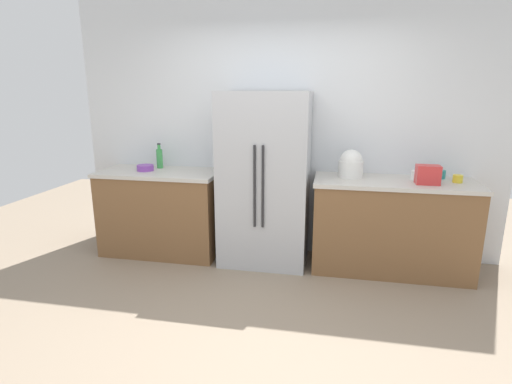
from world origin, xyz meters
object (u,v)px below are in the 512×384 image
Objects in this scene: bowl_a at (145,168)px; cup_b at (416,175)px; cup_a at (441,174)px; bottle_a at (160,158)px; rice_cooker at (351,165)px; cup_c at (458,179)px; toaster at (428,175)px; refrigerator at (265,180)px.

cup_b is at bearing 1.53° from bowl_a.
cup_b reaches higher than cup_a.
bottle_a is at bearing 61.64° from bowl_a.
bowl_a is (-0.09, -0.17, -0.09)m from bottle_a.
rice_cooker is 1.00m from cup_c.
cup_a reaches higher than cup_c.
cup_b is at bearing 111.85° from toaster.
cup_a is at bearing 23.83° from cup_b.
rice_cooker reaches higher than toaster.
rice_cooker is 3.08× the size of cup_b.
bottle_a is 3.17× the size of cup_a.
bottle_a reaches higher than bowl_a.
toaster reaches higher than cup_b.
toaster reaches higher than cup_a.
cup_b is (-0.07, 0.17, -0.04)m from toaster.
rice_cooker is 1.00× the size of bottle_a.
refrigerator is 6.34× the size of bottle_a.
toaster is at bearing -68.15° from cup_b.
cup_b is (2.74, -0.10, -0.07)m from bottle_a.
bowl_a is at bearing -179.47° from cup_c.
cup_b is (-0.25, -0.11, 0.00)m from cup_a.
toaster is 0.75× the size of bottle_a.
cup_b reaches higher than cup_c.
toaster is at bearing -122.97° from cup_a.
bottle_a is 0.22m from bowl_a.
cup_a is 0.20m from cup_c.
cup_b is at bearing 3.25° from refrigerator.
cup_a is 0.98× the size of cup_b.
bowl_a is at bearing -176.51° from cup_a.
cup_a is at bearing 6.43° from refrigerator.
refrigerator reaches higher than cup_a.
rice_cooker is 3.16× the size of cup_a.
rice_cooker is 2.21m from bowl_a.
refrigerator is 1.27m from bottle_a.
bowl_a is at bearing -178.47° from cup_b.
cup_c is at bearing -53.82° from cup_a.
refrigerator is 1.87m from cup_c.
cup_c is at bearing -2.66° from bottle_a.
cup_a is at bearing 0.27° from bottle_a.
refrigerator is 1.34m from bowl_a.
refrigerator is 1.76m from cup_a.
bowl_a is (-2.20, -0.08, -0.10)m from rice_cooker.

